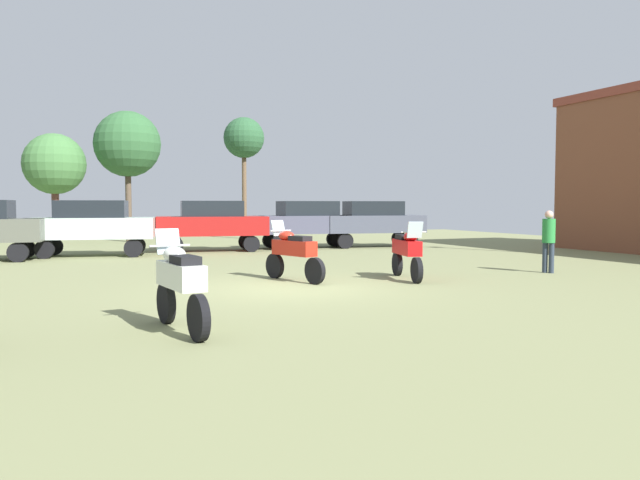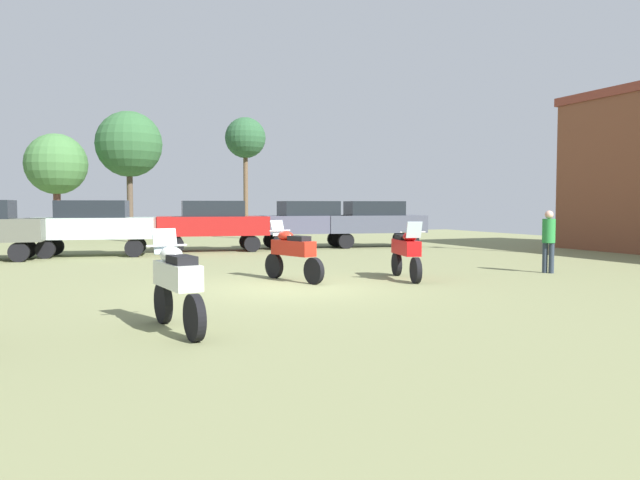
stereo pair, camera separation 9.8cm
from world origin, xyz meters
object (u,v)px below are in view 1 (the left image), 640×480
at_px(motorcycle_4, 407,251).
at_px(tree_4, 54,165).
at_px(motorcycle_3, 293,251).
at_px(car_1, 307,221).
at_px(car_6, 373,220).
at_px(tree_2, 127,145).
at_px(car_2, 212,222).
at_px(car_3, 92,224).
at_px(motorcycle_2, 180,282).
at_px(person_1, 549,237).
at_px(tree_1, 244,139).

bearing_deg(motorcycle_4, tree_4, -53.36).
distance_m(motorcycle_3, car_1, 11.28).
bearing_deg(motorcycle_3, car_6, 35.35).
xyz_separation_m(motorcycle_3, car_6, (7.41, 9.85, 0.45)).
bearing_deg(tree_4, tree_2, -2.21).
relative_size(car_2, car_3, 0.99).
height_order(motorcycle_3, car_2, car_2).
height_order(motorcycle_2, tree_4, tree_4).
bearing_deg(person_1, car_1, -19.17).
relative_size(car_3, tree_4, 0.87).
distance_m(car_1, car_3, 8.68).
distance_m(car_3, tree_2, 9.61).
distance_m(car_6, tree_2, 13.06).
relative_size(person_1, tree_1, 0.26).
bearing_deg(motorcycle_3, motorcycle_2, -143.97).
xyz_separation_m(motorcycle_4, car_2, (-2.34, 10.93, 0.46)).
distance_m(car_3, car_6, 11.54).
distance_m(motorcycle_3, car_6, 12.33).
height_order(car_1, tree_1, tree_1).
relative_size(motorcycle_2, car_3, 0.46).
bearing_deg(car_6, motorcycle_2, 153.51).
height_order(car_2, car_6, same).
height_order(tree_1, tree_2, tree_1).
bearing_deg(motorcycle_3, person_1, -26.21).
xyz_separation_m(motorcycle_4, car_6, (4.71, 10.63, 0.46)).
bearing_deg(tree_1, motorcycle_2, -108.16).
xyz_separation_m(tree_1, tree_2, (-6.13, -0.48, -0.57)).
bearing_deg(motorcycle_2, person_1, 12.18).
bearing_deg(car_3, tree_2, -2.77).
height_order(car_1, car_3, same).
bearing_deg(car_6, motorcycle_4, 166.37).
relative_size(car_1, person_1, 2.61).
relative_size(motorcycle_4, car_3, 0.48).
distance_m(motorcycle_2, car_3, 14.38).
bearing_deg(tree_2, car_6, -41.28).
bearing_deg(tree_2, car_1, -50.05).
distance_m(motorcycle_4, tree_1, 20.00).
relative_size(motorcycle_2, motorcycle_3, 1.00).
height_order(motorcycle_2, tree_1, tree_1).
bearing_deg(motorcycle_4, car_1, -85.63).
height_order(motorcycle_2, motorcycle_4, motorcycle_2).
distance_m(motorcycle_2, car_1, 17.23).
distance_m(car_2, tree_4, 10.27).
distance_m(car_3, tree_4, 9.22).
xyz_separation_m(person_1, tree_2, (-8.99, 19.17, 3.86)).
xyz_separation_m(car_1, car_2, (-4.16, -0.19, 0.00)).
distance_m(person_1, tree_4, 23.08).
height_order(motorcycle_4, car_3, car_3).
bearing_deg(car_6, person_1, -172.03).
distance_m(tree_2, tree_4, 3.53).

